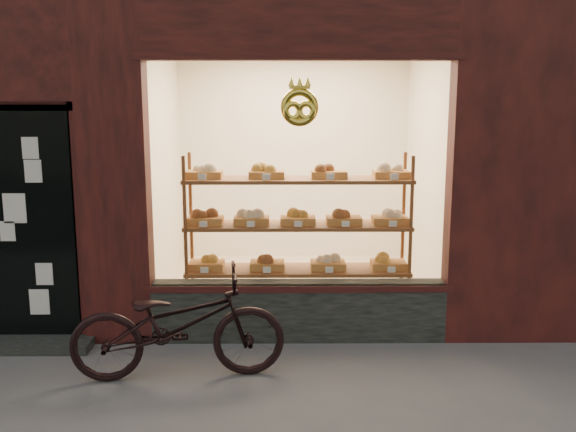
{
  "coord_description": "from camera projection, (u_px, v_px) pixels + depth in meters",
  "views": [
    {
      "loc": [
        0.3,
        -3.59,
        2.25
      ],
      "look_at": [
        0.35,
        2.0,
        1.2
      ],
      "focal_mm": 40.0,
      "sensor_mm": 36.0,
      "label": 1
    }
  ],
  "objects": [
    {
      "name": "display_shelf",
      "position": [
        298.0,
        239.0,
        6.29
      ],
      "size": [
        2.2,
        0.45,
        1.7
      ],
      "color": "brown",
      "rests_on": "ground"
    },
    {
      "name": "bicycle",
      "position": [
        178.0,
        325.0,
        5.13
      ],
      "size": [
        1.76,
        0.78,
        0.9
      ],
      "primitive_type": "imported",
      "rotation": [
        0.0,
        0.0,
        1.68
      ],
      "color": "black",
      "rests_on": "ground"
    }
  ]
}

